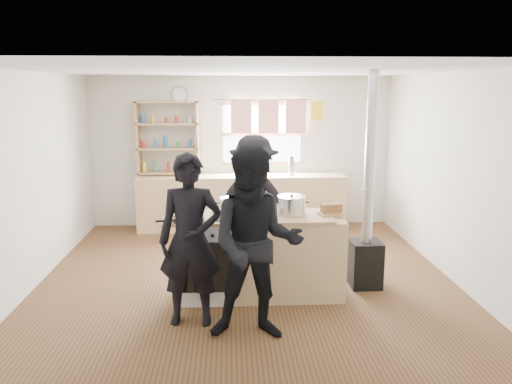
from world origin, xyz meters
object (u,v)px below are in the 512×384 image
flue_heater (367,234)px  person_far (254,202)px  stockpot_stove (229,205)px  stockpot_counter (292,205)px  person_near_left (190,240)px  person_near_right (256,245)px  cooking_island (261,256)px  roast_tray (254,213)px  skillet_greens (189,219)px  bread_board (331,210)px  thermos (291,166)px

flue_heater → person_far: bearing=147.9°
stockpot_stove → stockpot_counter: stockpot_counter is taller
stockpot_counter → person_near_left: person_near_left is taller
person_near_right → stockpot_counter: bearing=69.3°
stockpot_stove → person_far: size_ratio=0.14×
cooking_island → stockpot_stove: stockpot_stove is taller
roast_tray → person_near_right: 0.90m
person_near_right → stockpot_stove: bearing=106.1°
skillet_greens → stockpot_stove: size_ratio=1.66×
person_near_right → bread_board: bearing=51.4°
roast_tray → bread_board: size_ratio=1.31×
stockpot_counter → flue_heater: flue_heater is taller
cooking_island → person_near_left: size_ratio=1.16×
thermos → flue_heater: flue_heater is taller
cooking_island → stockpot_stove: size_ratio=8.38×
bread_board → person_near_left: (-1.51, -0.64, -0.13)m
skillet_greens → flue_heater: (2.02, 0.41, -0.32)m
stockpot_stove → bread_board: stockpot_stove is taller
thermos → person_near_left: size_ratio=0.17×
skillet_greens → person_near_left: person_near_left is taller
stockpot_counter → person_far: person_far is taller
thermos → skillet_greens: 3.32m
cooking_island → roast_tray: roast_tray is taller
flue_heater → stockpot_counter: bearing=-168.9°
person_far → flue_heater: bearing=159.5°
person_far → thermos: bearing=-100.1°
bread_board → person_far: (-0.81, 0.99, -0.12)m
thermos → skillet_greens: thermos is taller
thermos → stockpot_counter: thermos is taller
skillet_greens → roast_tray: size_ratio=0.94×
roast_tray → cooking_island: bearing=38.2°
stockpot_stove → stockpot_counter: size_ratio=0.75×
cooking_island → stockpot_counter: stockpot_counter is taller
person_near_left → person_near_right: size_ratio=0.95×
thermos → stockpot_counter: 2.77m
cooking_island → skillet_greens: 0.94m
cooking_island → person_near_left: person_near_left is taller
stockpot_stove → person_near_right: 1.15m
cooking_island → person_near_left: (-0.73, -0.63, 0.38)m
bread_board → flue_heater: bearing=21.8°
stockpot_counter → bread_board: bearing=-1.2°
person_far → stockpot_counter: bearing=122.3°
bread_board → person_near_left: 1.64m
cooking_island → person_far: size_ratio=1.15×
cooking_island → bread_board: 0.93m
thermos → stockpot_stove: size_ratio=1.26×
thermos → cooking_island: bearing=-103.7°
cooking_island → person_near_right: person_near_right is taller
thermos → stockpot_counter: size_ratio=0.94×
roast_tray → person_near_left: bearing=-138.8°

